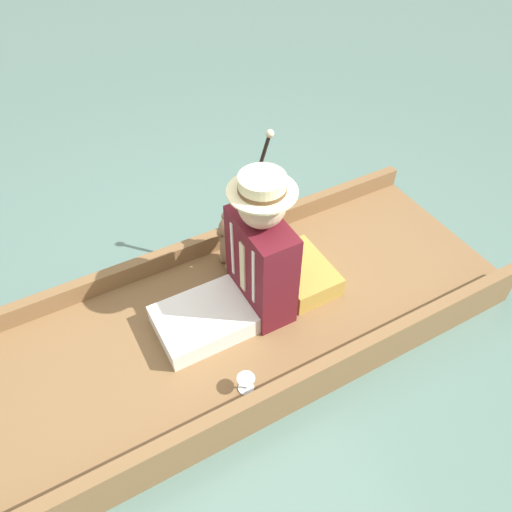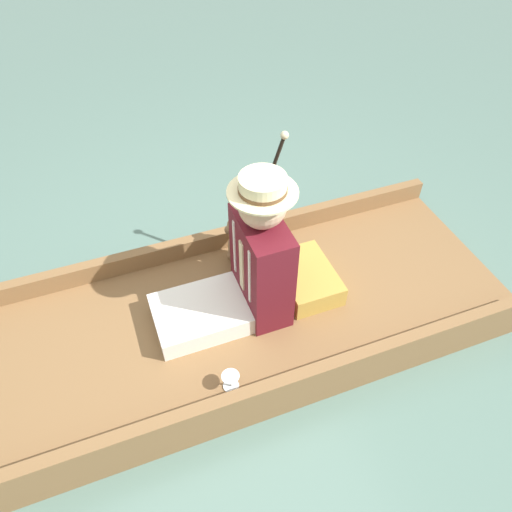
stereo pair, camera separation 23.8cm
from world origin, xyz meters
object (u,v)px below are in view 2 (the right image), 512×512
seated_person (247,266)px  wine_glass (231,379)px  walking_cane (267,184)px  teddy_bear (239,241)px

seated_person → wine_glass: size_ratio=9.24×
seated_person → wine_glass: (-0.41, 0.23, -0.25)m
wine_glass → walking_cane: walking_cane is taller
seated_person → teddy_bear: 0.37m
seated_person → walking_cane: bearing=-34.8°
seated_person → wine_glass: seated_person is taller
seated_person → walking_cane: size_ratio=1.11×
seated_person → wine_glass: bearing=148.5°
seated_person → walking_cane: 0.52m
wine_glass → seated_person: bearing=-29.4°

